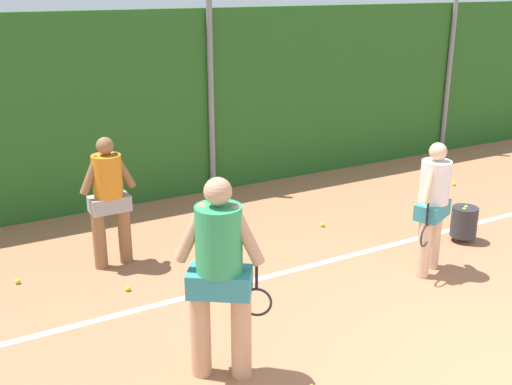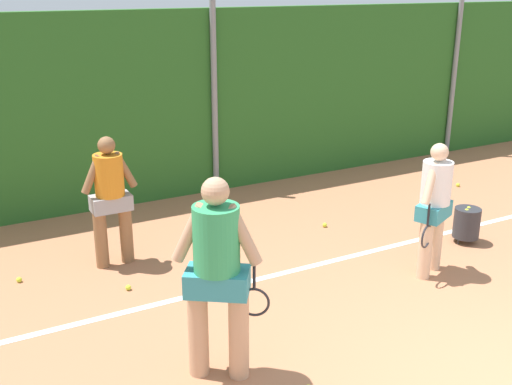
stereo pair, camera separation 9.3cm
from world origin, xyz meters
TOP-DOWN VIEW (x-y plane):
  - ground_plane at (0.00, 1.98)m, footprint 28.68×28.68m
  - hedge_fence_backdrop at (0.00, 6.74)m, footprint 18.64×0.25m
  - fence_post_center at (0.00, 6.56)m, footprint 0.10×0.10m
  - fence_post_right at (5.38, 6.56)m, footprint 0.10×0.10m
  - court_baseline_paint at (0.00, 3.28)m, footprint 13.62×0.10m
  - player_foreground_near at (-2.20, 1.76)m, footprint 0.76×0.59m
  - player_midcourt at (0.99, 2.43)m, footprint 0.70×0.46m
  - player_backcourt_far at (-2.37, 4.54)m, footprint 0.71×0.36m
  - ball_hopper at (2.12, 2.91)m, footprint 0.36×0.36m
  - tennis_ball_2 at (3.88, 4.76)m, footprint 0.07×0.07m
  - tennis_ball_3 at (-3.55, 4.59)m, footprint 0.07×0.07m
  - tennis_ball_4 at (0.72, 4.30)m, footprint 0.07×0.07m
  - tennis_ball_5 at (-2.44, 3.76)m, footprint 0.07×0.07m

SIDE VIEW (x-z plane):
  - ground_plane at x=0.00m, z-range 0.00..0.00m
  - court_baseline_paint at x=0.00m, z-range 0.00..0.01m
  - tennis_ball_2 at x=3.88m, z-range 0.00..0.07m
  - tennis_ball_3 at x=-3.55m, z-range 0.00..0.07m
  - tennis_ball_4 at x=0.72m, z-range 0.00..0.07m
  - tennis_ball_5 at x=-2.44m, z-range 0.00..0.07m
  - ball_hopper at x=2.12m, z-range 0.03..0.55m
  - player_midcourt at x=0.99m, z-range 0.10..1.76m
  - player_backcourt_far at x=-2.37m, z-range 0.10..1.79m
  - player_foreground_near at x=-2.20m, z-range 0.12..2.03m
  - hedge_fence_backdrop at x=0.00m, z-range 0.00..3.05m
  - fence_post_center at x=0.00m, z-range 0.00..3.36m
  - fence_post_right at x=5.38m, z-range 0.00..3.36m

